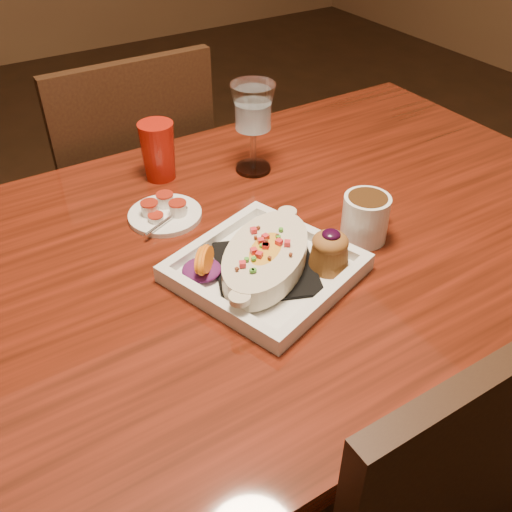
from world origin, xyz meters
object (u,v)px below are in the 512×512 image
table (248,285)px  saucer (165,213)px  plate (271,261)px  goblet (253,112)px  coffee_mug (366,216)px  red_tumbler (158,151)px  chair_far (132,200)px

table → saucer: bearing=119.7°
plate → goblet: goblet is taller
table → plate: plate is taller
plate → goblet: bearing=44.7°
coffee_mug → goblet: goblet is taller
table → goblet: goblet is taller
coffee_mug → red_tumbler: 0.45m
coffee_mug → saucer: bearing=120.1°
plate → saucer: 0.26m
table → chair_far: chair_far is taller
goblet → coffee_mug: bearing=-83.0°
table → saucer: size_ratio=10.73×
goblet → saucer: bearing=-164.3°
saucer → red_tumbler: size_ratio=1.15×
plate → red_tumbler: 0.40m
goblet → saucer: (-0.24, -0.07, -0.12)m
saucer → red_tumbler: 0.16m
table → plate: (-0.01, -0.09, 0.13)m
goblet → plate: bearing=-117.1°
table → chair_far: (-0.00, 0.63, -0.15)m
table → goblet: bearing=56.2°
coffee_mug → saucer: 0.38m
table → chair_far: 0.65m
table → coffee_mug: coffee_mug is taller
plate → red_tumbler: bearing=74.7°
chair_far → table: bearing=90.0°
goblet → chair_far: bearing=110.3°
chair_far → coffee_mug: chair_far is taller
chair_far → plate: bearing=89.0°
chair_far → coffee_mug: (0.19, -0.72, 0.29)m
table → goblet: (0.15, 0.22, 0.23)m
coffee_mug → goblet: (-0.04, 0.32, 0.08)m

